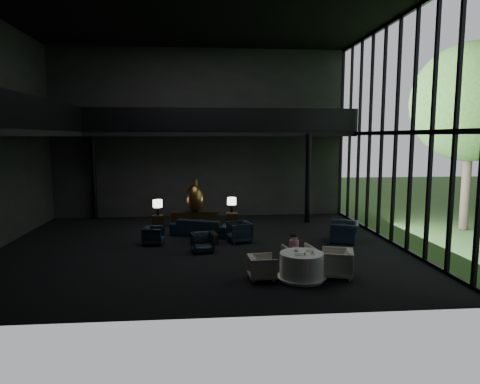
{
  "coord_description": "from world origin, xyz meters",
  "views": [
    {
      "loc": [
        0.09,
        -14.75,
        3.86
      ],
      "look_at": [
        1.43,
        0.5,
        1.88
      ],
      "focal_mm": 32.0,
      "sensor_mm": 36.0,
      "label": 1
    }
  ],
  "objects": [
    {
      "name": "column_nw",
      "position": [
        -5.0,
        5.7,
        2.0
      ],
      "size": [
        0.24,
        0.24,
        4.0
      ],
      "primitive_type": "cylinder",
      "color": "black",
      "rests_on": "floor"
    },
    {
      "name": "bronze_urn",
      "position": [
        -0.25,
        3.49,
        1.25
      ],
      "size": [
        0.75,
        0.75,
        1.4
      ],
      "color": "brown",
      "rests_on": "console"
    },
    {
      "name": "plate_a",
      "position": [
        2.62,
        -3.9,
        0.76
      ],
      "size": [
        0.3,
        0.3,
        0.02
      ],
      "primitive_type": "cylinder",
      "rotation": [
        0.0,
        0.0,
        0.23
      ],
      "color": "white",
      "rests_on": "dining_table"
    },
    {
      "name": "wall_front",
      "position": [
        0.0,
        -6.0,
        4.0
      ],
      "size": [
        14.0,
        0.04,
        8.0
      ],
      "primitive_type": "cube",
      "color": "black",
      "rests_on": "ground"
    },
    {
      "name": "curtain_wall",
      "position": [
        6.95,
        0.0,
        4.0
      ],
      "size": [
        0.2,
        12.0,
        8.0
      ],
      "primitive_type": null,
      "color": "black",
      "rests_on": "ground"
    },
    {
      "name": "wall_back",
      "position": [
        0.0,
        6.0,
        4.0
      ],
      "size": [
        14.0,
        0.04,
        8.0
      ],
      "primitive_type": "cube",
      "color": "black",
      "rests_on": "ground"
    },
    {
      "name": "cream_pot",
      "position": [
        2.76,
        -3.97,
        0.78
      ],
      "size": [
        0.06,
        0.06,
        0.06
      ],
      "primitive_type": "cylinder",
      "rotation": [
        0.0,
        0.0,
        -0.06
      ],
      "color": "#99999E",
      "rests_on": "dining_table"
    },
    {
      "name": "coffee_cup",
      "position": [
        3.02,
        -3.79,
        0.79
      ],
      "size": [
        0.08,
        0.08,
        0.05
      ],
      "primitive_type": "cylinder",
      "rotation": [
        0.0,
        0.0,
        0.06
      ],
      "color": "white",
      "rests_on": "saucer"
    },
    {
      "name": "saucer",
      "position": [
        2.98,
        -3.91,
        0.76
      ],
      "size": [
        0.17,
        0.17,
        0.01
      ],
      "primitive_type": "cylinder",
      "rotation": [
        0.0,
        0.0,
        -0.25
      ],
      "color": "white",
      "rests_on": "dining_table"
    },
    {
      "name": "child",
      "position": [
        2.73,
        -2.73,
        0.75
      ],
      "size": [
        0.28,
        0.28,
        0.61
      ],
      "rotation": [
        0.0,
        0.0,
        3.14
      ],
      "color": "#E9A2AE",
      "rests_on": "dining_chair_north"
    },
    {
      "name": "railing_left",
      "position": [
        -5.0,
        0.0,
        4.6
      ],
      "size": [
        0.06,
        12.0,
        1.0
      ],
      "primitive_type": "cube",
      "color": "black",
      "rests_on": "mezzanine_left"
    },
    {
      "name": "column_ne",
      "position": [
        4.8,
        4.0,
        2.0
      ],
      "size": [
        0.24,
        0.24,
        4.0
      ],
      "primitive_type": "cylinder",
      "color": "black",
      "rests_on": "floor"
    },
    {
      "name": "mezzanine_left",
      "position": [
        -6.0,
        0.0,
        4.0
      ],
      "size": [
        2.0,
        12.0,
        0.25
      ],
      "primitive_type": "cube",
      "color": "black",
      "rests_on": "wall_left"
    },
    {
      "name": "sofa",
      "position": [
        0.0,
        1.81,
        0.5
      ],
      "size": [
        2.65,
        1.59,
        1.0
      ],
      "primitive_type": "imported",
      "rotation": [
        0.0,
        0.0,
        2.78
      ],
      "color": "#121E35",
      "rests_on": "floor"
    },
    {
      "name": "dining_chair_west",
      "position": [
        1.67,
        -3.59,
        0.35
      ],
      "size": [
        0.67,
        0.71,
        0.69
      ],
      "primitive_type": "imported",
      "rotation": [
        0.0,
        0.0,
        1.64
      ],
      "color": "beige",
      "rests_on": "floor"
    },
    {
      "name": "dining_chair_east",
      "position": [
        3.76,
        -3.59,
        0.48
      ],
      "size": [
        1.11,
        1.15,
        0.96
      ],
      "primitive_type": "imported",
      "rotation": [
        0.0,
        0.0,
        -1.87
      ],
      "color": "white",
      "rests_on": "floor"
    },
    {
      "name": "side_table_right",
      "position": [
        1.35,
        3.61,
        0.28
      ],
      "size": [
        0.5,
        0.5,
        0.55
      ],
      "primitive_type": "cube",
      "color": "black",
      "rests_on": "floor"
    },
    {
      "name": "ceiling",
      "position": [
        0.0,
        0.0,
        8.0
      ],
      "size": [
        14.0,
        12.0,
        0.02
      ],
      "primitive_type": "cube",
      "color": "black",
      "rests_on": "ground"
    },
    {
      "name": "floor",
      "position": [
        0.0,
        0.0,
        0.0
      ],
      "size": [
        14.0,
        12.0,
        0.02
      ],
      "primitive_type": "cube",
      "color": "black",
      "rests_on": "ground"
    },
    {
      "name": "side_table_left",
      "position": [
        -1.85,
        3.64,
        0.25
      ],
      "size": [
        0.46,
        0.46,
        0.5
      ],
      "primitive_type": "cube",
      "color": "black",
      "rests_on": "floor"
    },
    {
      "name": "table_lamp_left",
      "position": [
        -1.85,
        3.58,
        0.99
      ],
      "size": [
        0.4,
        0.4,
        0.67
      ],
      "color": "black",
      "rests_on": "side_table_left"
    },
    {
      "name": "coffee_table",
      "position": [
        0.16,
        0.55,
        0.18
      ],
      "size": [
        0.93,
        0.93,
        0.36
      ],
      "primitive_type": "cube",
      "rotation": [
        0.0,
        0.0,
        0.15
      ],
      "color": "black",
      "rests_on": "floor"
    },
    {
      "name": "window_armchair",
      "position": [
        5.28,
        0.29,
        0.53
      ],
      "size": [
        1.14,
        1.4,
        1.05
      ],
      "primitive_type": "imported",
      "rotation": [
        0.0,
        0.0,
        -1.91
      ],
      "color": "black",
      "rests_on": "floor"
    },
    {
      "name": "console",
      "position": [
        -0.25,
        3.58,
        0.32
      ],
      "size": [
        2.04,
        0.46,
        0.65
      ],
      "primitive_type": "cube",
      "color": "black",
      "rests_on": "floor"
    },
    {
      "name": "railing_back",
      "position": [
        1.0,
        4.0,
        4.6
      ],
      "size": [
        12.0,
        0.06,
        1.0
      ],
      "primitive_type": "cube",
      "color": "black",
      "rests_on": "mezzanine_back"
    },
    {
      "name": "dining_chair_north",
      "position": [
        2.84,
        -2.9,
        0.43
      ],
      "size": [
        0.95,
        0.91,
        0.85
      ],
      "primitive_type": "imported",
      "rotation": [
        0.0,
        0.0,
        3.32
      ],
      "color": "white",
      "rests_on": "floor"
    },
    {
      "name": "mezzanine_back",
      "position": [
        1.0,
        5.0,
        4.0
      ],
      "size": [
        12.0,
        2.0,
        0.25
      ],
      "primitive_type": "cube",
      "color": "black",
      "rests_on": "wall_back"
    },
    {
      "name": "cereal_bowl",
      "position": [
        2.61,
        -3.59,
        0.79
      ],
      "size": [
        0.15,
        0.15,
        0.07
      ],
      "primitive_type": "ellipsoid",
      "color": "white",
      "rests_on": "dining_table"
    },
    {
      "name": "tree_near",
      "position": [
        11.0,
        2.0,
        5.23
      ],
      "size": [
        4.8,
        4.8,
        7.65
      ],
      "color": "#382D23",
      "rests_on": "garden_ground"
    },
    {
      "name": "lounge_armchair_west",
      "position": [
        -1.69,
        0.5,
        0.33
      ],
      "size": [
        0.67,
        0.71,
        0.66
      ],
      "primitive_type": "imported",
      "rotation": [
        0.0,
        0.0,
        1.45
      ],
      "color": "black",
      "rests_on": "floor"
    },
    {
      "name": "dining_table",
      "position": [
        2.73,
        -3.73,
        0.33
      ],
      "size": [
        1.34,
        1.34,
        0.75
      ],
      "color": "white",
      "rests_on": "floor"
    },
    {
      "name": "table_lamp_right",
      "position": [
        1.35,
        3.74,
        1.02
      ],
      "size": [
        0.39,
        0.39,
        0.66
      ],
      "color": "black",
      "rests_on": "side_table_right"
    },
    {
      "name": "lounge_armchair_south",
      "position": [
        0.05,
        -0.68,
        0.34
      ],
      "size": [
        0.76,
        0.73,
        0.68
      ],
      "primitive_type": "imported",
      "rotation": [
        0.0,
        0.0,
        0.19
      ],
      "color": "black",
      "rests_on": "floor"
    },
    {
      "name": "plate_b",
      "position": [
        3.0,
        -3.56,
        0.76
      ],
      "size": [
        0.28,
        0.28,
        0.02
      ],
      "primitive_type": "cylinder",
      "rotation": [
        0.0,
        0.0,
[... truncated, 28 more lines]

